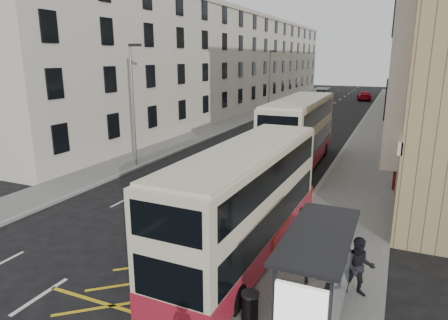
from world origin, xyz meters
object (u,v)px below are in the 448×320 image
at_px(pedestrian_far, 325,259).
at_px(car_red, 364,96).
at_px(white_van, 279,107).
at_px(pedestrian_mid, 359,267).
at_px(bus_shelter, 321,265).
at_px(street_lamp_far, 270,78).
at_px(litter_bin, 250,306).
at_px(car_dark, 321,94).
at_px(car_silver, 313,97).
at_px(street_lamp_near, 133,99).
at_px(double_decker_rear, 299,133).
at_px(double_decker_front, 246,202).

height_order(pedestrian_far, car_red, pedestrian_far).
xyz_separation_m(pedestrian_far, white_van, (-13.25, 40.31, -0.14)).
bearing_deg(pedestrian_far, pedestrian_mid, 156.87).
bearing_deg(bus_shelter, street_lamp_far, 109.12).
height_order(litter_bin, pedestrian_mid, pedestrian_mid).
height_order(pedestrian_mid, car_red, pedestrian_mid).
distance_m(litter_bin, car_red, 64.80).
xyz_separation_m(litter_bin, car_dark, (-10.06, 64.86, 0.19)).
bearing_deg(car_silver, street_lamp_near, -110.96).
bearing_deg(street_lamp_near, white_van, 87.85).
bearing_deg(car_red, double_decker_rear, 80.76).
xyz_separation_m(bus_shelter, car_red, (-4.36, 64.52, -1.36)).
relative_size(pedestrian_far, car_dark, 0.32).
bearing_deg(pedestrian_mid, street_lamp_near, 135.08).
bearing_deg(bus_shelter, double_decker_front, 133.95).
distance_m(bus_shelter, double_decker_front, 4.82).
xyz_separation_m(bus_shelter, double_decker_front, (-3.34, 3.47, 0.02)).
distance_m(bus_shelter, car_silver, 60.61).
distance_m(car_silver, car_dark, 5.31).
xyz_separation_m(litter_bin, car_red, (-2.54, 64.75, 0.19)).
bearing_deg(pedestrian_mid, bus_shelter, -121.51).
distance_m(street_lamp_near, pedestrian_mid, 18.86).
xyz_separation_m(litter_bin, pedestrian_mid, (2.62, 2.47, 0.51)).
bearing_deg(car_dark, double_decker_rear, -91.96).
bearing_deg(litter_bin, car_silver, 99.93).
bearing_deg(car_dark, street_lamp_far, -107.88).
xyz_separation_m(double_decker_front, car_dark, (-8.53, 61.17, -1.37)).
relative_size(double_decker_front, white_van, 1.91).
bearing_deg(pedestrian_mid, car_red, 83.03).
bearing_deg(pedestrian_far, litter_bin, 63.27).
height_order(double_decker_rear, litter_bin, double_decker_rear).
relative_size(street_lamp_near, double_decker_front, 0.75).
height_order(street_lamp_far, litter_bin, street_lamp_far).
bearing_deg(car_dark, street_lamp_near, -103.74).
bearing_deg(double_decker_rear, car_silver, 99.07).
height_order(double_decker_front, car_dark, double_decker_front).
bearing_deg(white_van, car_red, 47.79).
xyz_separation_m(car_silver, car_red, (7.88, 5.17, 0.14)).
distance_m(street_lamp_near, car_red, 53.28).
bearing_deg(car_red, street_lamp_far, 55.98).
height_order(pedestrian_mid, white_van, pedestrian_mid).
relative_size(street_lamp_near, car_red, 1.49).
distance_m(double_decker_rear, pedestrian_far, 14.87).
relative_size(double_decker_front, double_decker_rear, 0.91).
relative_size(street_lamp_far, litter_bin, 9.40).
height_order(street_lamp_far, car_red, street_lamp_far).
bearing_deg(double_decker_rear, car_red, 88.57).
height_order(double_decker_front, car_silver, double_decker_front).
height_order(pedestrian_mid, car_dark, pedestrian_mid).
relative_size(street_lamp_near, pedestrian_mid, 4.19).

